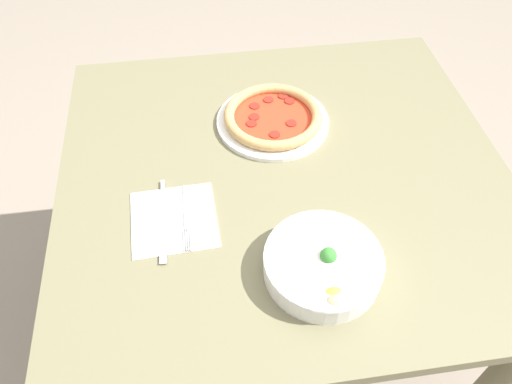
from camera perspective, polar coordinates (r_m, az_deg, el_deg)
name	(u,v)px	position (r m, az deg, el deg)	size (l,w,h in m)	color
ground_plane	(275,320)	(1.77, 2.20, -14.46)	(8.00, 8.00, 0.00)	gray
dining_table	(283,201)	(1.23, 3.06, -1.02)	(1.03, 0.98, 0.75)	#706B4C
pizza	(275,118)	(1.26, 2.13, 8.48)	(0.28, 0.28, 0.04)	white
bowl	(323,264)	(0.96, 7.69, -8.14)	(0.23, 0.23, 0.07)	white
napkin	(174,219)	(1.07, -9.37, -3.10)	(0.18, 0.18, 0.00)	white
fork	(186,216)	(1.06, -7.98, -2.73)	(0.02, 0.18, 0.00)	silver
knife	(163,216)	(1.07, -10.58, -2.70)	(0.02, 0.22, 0.01)	silver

